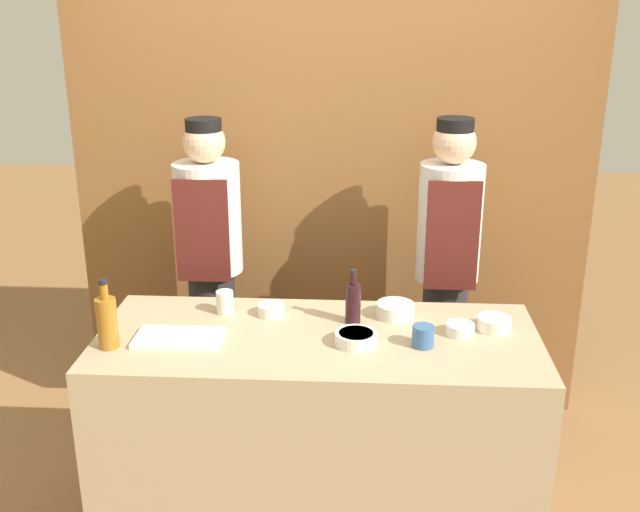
% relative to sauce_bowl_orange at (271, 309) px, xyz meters
% --- Properties ---
extents(cabinet_wall, '(2.66, 0.18, 2.40)m').
position_rel_sauce_bowl_orange_xyz_m(cabinet_wall, '(0.21, 0.98, 0.24)').
color(cabinet_wall, brown).
rests_on(cabinet_wall, ground_plane).
extents(counter, '(1.74, 0.73, 0.93)m').
position_rel_sauce_bowl_orange_xyz_m(counter, '(0.21, -0.19, -0.49)').
color(counter, tan).
rests_on(counter, ground_plane).
extents(sauce_bowl_orange, '(0.11, 0.11, 0.05)m').
position_rel_sauce_bowl_orange_xyz_m(sauce_bowl_orange, '(0.00, 0.00, 0.00)').
color(sauce_bowl_orange, white).
rests_on(sauce_bowl_orange, counter).
extents(sauce_bowl_white, '(0.13, 0.13, 0.05)m').
position_rel_sauce_bowl_orange_xyz_m(sauce_bowl_white, '(0.90, -0.09, 0.00)').
color(sauce_bowl_white, white).
rests_on(sauce_bowl_white, counter).
extents(sauce_bowl_red, '(0.16, 0.16, 0.06)m').
position_rel_sauce_bowl_orange_xyz_m(sauce_bowl_red, '(0.51, 0.02, 0.01)').
color(sauce_bowl_red, white).
rests_on(sauce_bowl_red, counter).
extents(sauce_bowl_yellow, '(0.11, 0.11, 0.04)m').
position_rel_sauce_bowl_orange_xyz_m(sauce_bowl_yellow, '(0.76, -0.14, -0.00)').
color(sauce_bowl_yellow, white).
rests_on(sauce_bowl_yellow, counter).
extents(sauce_bowl_brown, '(0.16, 0.16, 0.05)m').
position_rel_sauce_bowl_orange_xyz_m(sauce_bowl_brown, '(0.36, -0.25, 0.00)').
color(sauce_bowl_brown, white).
rests_on(sauce_bowl_brown, counter).
extents(cutting_board, '(0.34, 0.18, 0.02)m').
position_rel_sauce_bowl_orange_xyz_m(cutting_board, '(-0.33, -0.26, -0.02)').
color(cutting_board, white).
rests_on(cutting_board, counter).
extents(bottle_wine, '(0.06, 0.06, 0.23)m').
position_rel_sauce_bowl_orange_xyz_m(bottle_wine, '(0.34, -0.05, 0.06)').
color(bottle_wine, black).
rests_on(bottle_wine, counter).
extents(bottle_amber, '(0.08, 0.08, 0.27)m').
position_rel_sauce_bowl_orange_xyz_m(bottle_amber, '(-0.58, -0.33, 0.08)').
color(bottle_amber, '#9E661E').
rests_on(bottle_amber, counter).
extents(cup_blue, '(0.08, 0.08, 0.08)m').
position_rel_sauce_bowl_orange_xyz_m(cup_blue, '(0.61, -0.25, 0.02)').
color(cup_blue, '#386093').
rests_on(cup_blue, counter).
extents(cup_cream, '(0.07, 0.07, 0.10)m').
position_rel_sauce_bowl_orange_xyz_m(cup_cream, '(-0.20, 0.01, 0.02)').
color(cup_cream, silver).
rests_on(cup_cream, counter).
extents(chef_left, '(0.32, 0.32, 1.65)m').
position_rel_sauce_bowl_orange_xyz_m(chef_left, '(-0.37, 0.56, -0.05)').
color(chef_left, '#28282D').
rests_on(chef_left, ground_plane).
extents(chef_right, '(0.30, 0.30, 1.67)m').
position_rel_sauce_bowl_orange_xyz_m(chef_right, '(0.78, 0.56, -0.04)').
color(chef_right, '#28282D').
rests_on(chef_right, ground_plane).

